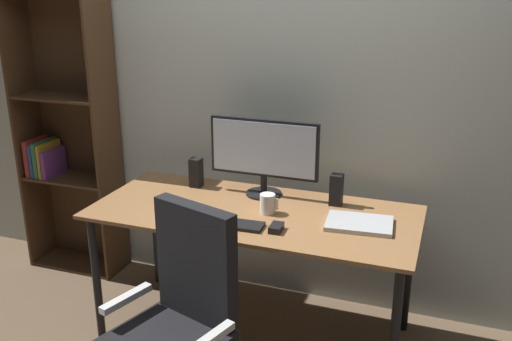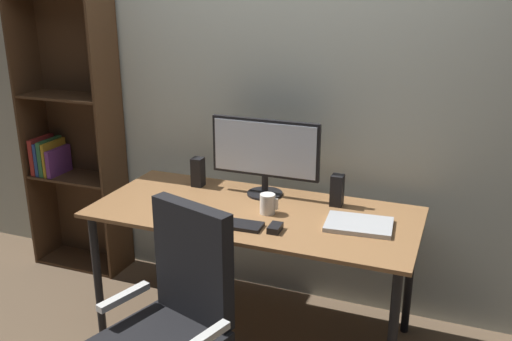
{
  "view_description": "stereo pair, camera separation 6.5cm",
  "coord_description": "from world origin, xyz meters",
  "px_view_note": "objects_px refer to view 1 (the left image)",
  "views": [
    {
      "loc": [
        0.93,
        -2.52,
        1.87
      ],
      "look_at": [
        0.02,
        -0.02,
        0.97
      ],
      "focal_mm": 39.16,
      "sensor_mm": 36.0,
      "label": 1
    },
    {
      "loc": [
        0.99,
        -2.5,
        1.87
      ],
      "look_at": [
        0.02,
        -0.02,
        0.97
      ],
      "focal_mm": 39.16,
      "sensor_mm": 36.0,
      "label": 2
    }
  ],
  "objects_px": {
    "coffee_mug": "(268,204)",
    "office_chair": "(176,337)",
    "speaker_right": "(336,190)",
    "monitor": "(264,152)",
    "bookshelf": "(68,140)",
    "desk": "(254,224)",
    "laptop": "(359,223)",
    "mouse": "(276,228)",
    "speaker_left": "(196,173)",
    "keyboard": "(234,224)"
  },
  "relations": [
    {
      "from": "coffee_mug",
      "to": "office_chair",
      "type": "relative_size",
      "value": 0.1
    },
    {
      "from": "coffee_mug",
      "to": "speaker_right",
      "type": "xyz_separation_m",
      "value": [
        0.31,
        0.23,
        0.03
      ]
    },
    {
      "from": "monitor",
      "to": "bookshelf",
      "type": "relative_size",
      "value": 0.34
    },
    {
      "from": "coffee_mug",
      "to": "bookshelf",
      "type": "height_order",
      "value": "bookshelf"
    },
    {
      "from": "speaker_right",
      "to": "bookshelf",
      "type": "relative_size",
      "value": 0.09
    },
    {
      "from": "speaker_right",
      "to": "coffee_mug",
      "type": "bearing_deg",
      "value": -142.44
    },
    {
      "from": "desk",
      "to": "laptop",
      "type": "distance_m",
      "value": 0.56
    },
    {
      "from": "desk",
      "to": "speaker_right",
      "type": "bearing_deg",
      "value": 30.86
    },
    {
      "from": "mouse",
      "to": "speaker_left",
      "type": "relative_size",
      "value": 0.56
    },
    {
      "from": "desk",
      "to": "laptop",
      "type": "xyz_separation_m",
      "value": [
        0.55,
        0.0,
        0.09
      ]
    },
    {
      "from": "office_chair",
      "to": "bookshelf",
      "type": "bearing_deg",
      "value": 157.81
    },
    {
      "from": "monitor",
      "to": "laptop",
      "type": "relative_size",
      "value": 1.92
    },
    {
      "from": "desk",
      "to": "speaker_right",
      "type": "relative_size",
      "value": 9.96
    },
    {
      "from": "mouse",
      "to": "bookshelf",
      "type": "xyz_separation_m",
      "value": [
        -1.63,
        0.57,
        0.13
      ]
    },
    {
      "from": "office_chair",
      "to": "speaker_left",
      "type": "bearing_deg",
      "value": 128.09
    },
    {
      "from": "monitor",
      "to": "mouse",
      "type": "xyz_separation_m",
      "value": [
        0.22,
        -0.43,
        -0.23
      ]
    },
    {
      "from": "office_chair",
      "to": "coffee_mug",
      "type": "bearing_deg",
      "value": 96.62
    },
    {
      "from": "laptop",
      "to": "speaker_right",
      "type": "distance_m",
      "value": 0.29
    },
    {
      "from": "laptop",
      "to": "bookshelf",
      "type": "distance_m",
      "value": 2.03
    },
    {
      "from": "desk",
      "to": "bookshelf",
      "type": "xyz_separation_m",
      "value": [
        -1.44,
        0.38,
        0.22
      ]
    },
    {
      "from": "monitor",
      "to": "laptop",
      "type": "bearing_deg",
      "value": -22.17
    },
    {
      "from": "coffee_mug",
      "to": "monitor",
      "type": "bearing_deg",
      "value": 113.74
    },
    {
      "from": "mouse",
      "to": "bookshelf",
      "type": "relative_size",
      "value": 0.05
    },
    {
      "from": "speaker_right",
      "to": "desk",
      "type": "bearing_deg",
      "value": -149.14
    },
    {
      "from": "keyboard",
      "to": "mouse",
      "type": "xyz_separation_m",
      "value": [
        0.21,
        0.02,
        0.01
      ]
    },
    {
      "from": "keyboard",
      "to": "speaker_right",
      "type": "relative_size",
      "value": 1.71
    },
    {
      "from": "desk",
      "to": "laptop",
      "type": "relative_size",
      "value": 5.29
    },
    {
      "from": "keyboard",
      "to": "laptop",
      "type": "xyz_separation_m",
      "value": [
        0.57,
        0.21,
        0.0
      ]
    },
    {
      "from": "office_chair",
      "to": "monitor",
      "type": "bearing_deg",
      "value": 105.26
    },
    {
      "from": "desk",
      "to": "coffee_mug",
      "type": "relative_size",
      "value": 16.35
    },
    {
      "from": "monitor",
      "to": "coffee_mug",
      "type": "distance_m",
      "value": 0.33
    },
    {
      "from": "desk",
      "to": "bookshelf",
      "type": "height_order",
      "value": "bookshelf"
    },
    {
      "from": "monitor",
      "to": "mouse",
      "type": "bearing_deg",
      "value": -63.61
    },
    {
      "from": "monitor",
      "to": "mouse",
      "type": "relative_size",
      "value": 6.41
    },
    {
      "from": "keyboard",
      "to": "speaker_right",
      "type": "height_order",
      "value": "speaker_right"
    },
    {
      "from": "desk",
      "to": "coffee_mug",
      "type": "bearing_deg",
      "value": -4.12
    },
    {
      "from": "mouse",
      "to": "laptop",
      "type": "bearing_deg",
      "value": 26.87
    },
    {
      "from": "desk",
      "to": "speaker_right",
      "type": "height_order",
      "value": "speaker_right"
    },
    {
      "from": "desk",
      "to": "mouse",
      "type": "xyz_separation_m",
      "value": [
        0.19,
        -0.2,
        0.09
      ]
    },
    {
      "from": "speaker_left",
      "to": "bookshelf",
      "type": "bearing_deg",
      "value": 171.68
    },
    {
      "from": "monitor",
      "to": "speaker_left",
      "type": "relative_size",
      "value": 3.62
    },
    {
      "from": "mouse",
      "to": "speaker_right",
      "type": "xyz_separation_m",
      "value": [
        0.2,
        0.43,
        0.07
      ]
    },
    {
      "from": "keyboard",
      "to": "speaker_left",
      "type": "relative_size",
      "value": 1.71
    },
    {
      "from": "desk",
      "to": "office_chair",
      "type": "relative_size",
      "value": 1.68
    },
    {
      "from": "coffee_mug",
      "to": "speaker_right",
      "type": "distance_m",
      "value": 0.39
    },
    {
      "from": "laptop",
      "to": "speaker_right",
      "type": "height_order",
      "value": "speaker_right"
    },
    {
      "from": "laptop",
      "to": "speaker_right",
      "type": "xyz_separation_m",
      "value": [
        -0.17,
        0.23,
        0.07
      ]
    },
    {
      "from": "monitor",
      "to": "coffee_mug",
      "type": "relative_size",
      "value": 5.94
    },
    {
      "from": "office_chair",
      "to": "desk",
      "type": "bearing_deg",
      "value": 102.46
    },
    {
      "from": "speaker_right",
      "to": "speaker_left",
      "type": "bearing_deg",
      "value": 180.0
    }
  ]
}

